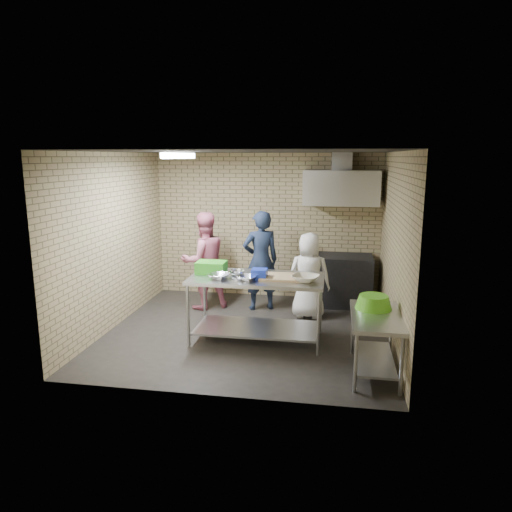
{
  "coord_description": "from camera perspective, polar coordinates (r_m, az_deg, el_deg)",
  "views": [
    {
      "loc": [
        1.27,
        -6.73,
        2.62
      ],
      "look_at": [
        0.1,
        0.2,
        1.15
      ],
      "focal_mm": 33.22,
      "sensor_mm": 36.0,
      "label": 1
    }
  ],
  "objects": [
    {
      "name": "wall_shelf",
      "position": [
        8.65,
        12.16,
        6.92
      ],
      "size": [
        0.8,
        0.2,
        0.04
      ],
      "primitive_type": "cube",
      "color": "#3F2B19",
      "rests_on": "back_wall"
    },
    {
      "name": "range_hood",
      "position": [
        8.44,
        10.22,
        8.11
      ],
      "size": [
        1.3,
        0.6,
        0.6
      ],
      "primitive_type": "cube",
      "color": "silver",
      "rests_on": "back_wall"
    },
    {
      "name": "blue_tub",
      "position": [
        6.62,
        0.4,
        -2.17
      ],
      "size": [
        0.21,
        0.21,
        0.14
      ],
      "primitive_type": "cube",
      "color": "#172FAF",
      "rests_on": "prep_table"
    },
    {
      "name": "green_basin",
      "position": [
        6.16,
        13.98,
        -5.39
      ],
      "size": [
        0.46,
        0.46,
        0.17
      ],
      "primitive_type": null,
      "color": "#59C626",
      "rests_on": "side_counter"
    },
    {
      "name": "mixing_bowl_b",
      "position": [
        6.84,
        -2.3,
        -2.02
      ],
      "size": [
        0.28,
        0.28,
        0.07
      ],
      "primitive_type": "imported",
      "rotation": [
        0.0,
        0.0,
        -0.31
      ],
      "color": "silver",
      "rests_on": "prep_table"
    },
    {
      "name": "front_wall",
      "position": [
        5.06,
        -5.28,
        -2.79
      ],
      "size": [
        4.2,
        0.06,
        2.7
      ],
      "primitive_type": "cube",
      "color": "#9B8E61",
      "rests_on": "ground"
    },
    {
      "name": "fluorescent_fixture",
      "position": [
        7.1,
        -9.26,
        11.83
      ],
      "size": [
        0.1,
        1.25,
        0.08
      ],
      "primitive_type": "cube",
      "color": "white",
      "rests_on": "ceiling"
    },
    {
      "name": "mixing_bowl_c",
      "position": [
        6.54,
        -1.07,
        -2.66
      ],
      "size": [
        0.34,
        0.34,
        0.07
      ],
      "primitive_type": "imported",
      "rotation": [
        0.0,
        0.0,
        -0.31
      ],
      "color": "silver",
      "rests_on": "prep_table"
    },
    {
      "name": "right_wall",
      "position": [
        6.9,
        16.33,
        0.72
      ],
      "size": [
        0.06,
        4.0,
        2.7
      ],
      "primitive_type": "cube",
      "color": "#9B8E61",
      "rests_on": "ground"
    },
    {
      "name": "bottle_red",
      "position": [
        8.64,
        10.52,
        7.71
      ],
      "size": [
        0.07,
        0.07,
        0.18
      ],
      "primitive_type": "cylinder",
      "color": "#B22619",
      "rests_on": "wall_shelf"
    },
    {
      "name": "floor",
      "position": [
        7.33,
        -1.04,
        -9.13
      ],
      "size": [
        4.2,
        4.2,
        0.0
      ],
      "primitive_type": "plane",
      "color": "black",
      "rests_on": "ground"
    },
    {
      "name": "stove",
      "position": [
        8.65,
        9.82,
        -2.88
      ],
      "size": [
        1.2,
        0.7,
        0.9
      ],
      "primitive_type": "cube",
      "color": "black",
      "rests_on": "floor"
    },
    {
      "name": "left_wall",
      "position": [
        7.63,
        -16.79,
        1.73
      ],
      "size": [
        0.06,
        4.0,
        2.7
      ],
      "primitive_type": "cube",
      "color": "#9B8E61",
      "rests_on": "ground"
    },
    {
      "name": "bottle_green",
      "position": [
        8.65,
        13.19,
        7.51
      ],
      "size": [
        0.06,
        0.06,
        0.15
      ],
      "primitive_type": "cylinder",
      "color": "green",
      "rests_on": "wall_shelf"
    },
    {
      "name": "man_navy",
      "position": [
        8.18,
        0.56,
        -0.56
      ],
      "size": [
        0.75,
        0.63,
        1.73
      ],
      "primitive_type": "imported",
      "rotation": [
        0.0,
        0.0,
        3.55
      ],
      "color": "#151C34",
      "rests_on": "floor"
    },
    {
      "name": "prep_table",
      "position": [
        6.88,
        0.11,
        -6.35
      ],
      "size": [
        1.9,
        0.95,
        0.95
      ],
      "primitive_type": "cube",
      "color": "#AFB1B6",
      "rests_on": "floor"
    },
    {
      "name": "side_counter",
      "position": [
        6.08,
        14.12,
        -10.23
      ],
      "size": [
        0.6,
        1.2,
        0.75
      ],
      "primitive_type": "cube",
      "color": "silver",
      "rests_on": "floor"
    },
    {
      "name": "woman_pink",
      "position": [
        8.29,
        -6.26,
        -0.58
      ],
      "size": [
        1.04,
        1.0,
        1.7
      ],
      "primitive_type": "imported",
      "rotation": [
        0.0,
        0.0,
        3.74
      ],
      "color": "#C3677D",
      "rests_on": "floor"
    },
    {
      "name": "cutting_board",
      "position": [
        6.67,
        3.05,
        -2.55
      ],
      "size": [
        0.58,
        0.44,
        0.03
      ],
      "primitive_type": "cube",
      "color": "tan",
      "rests_on": "prep_table"
    },
    {
      "name": "hood_duct",
      "position": [
        8.58,
        10.32,
        11.17
      ],
      "size": [
        0.35,
        0.3,
        0.3
      ],
      "primitive_type": "cube",
      "color": "#A5A8AD",
      "rests_on": "back_wall"
    },
    {
      "name": "green_crate",
      "position": [
        6.98,
        -5.4,
        -1.35
      ],
      "size": [
        0.42,
        0.32,
        0.17
      ],
      "primitive_type": "cube",
      "color": "green",
      "rests_on": "prep_table"
    },
    {
      "name": "back_wall",
      "position": [
        8.91,
        1.3,
        3.63
      ],
      "size": [
        4.2,
        0.06,
        2.7
      ],
      "primitive_type": "cube",
      "color": "#9B8E61",
      "rests_on": "ground"
    },
    {
      "name": "ceiling",
      "position": [
        6.84,
        -1.13,
        12.49
      ],
      "size": [
        4.2,
        4.2,
        0.0
      ],
      "primitive_type": "plane",
      "rotation": [
        3.14,
        0.0,
        0.0
      ],
      "color": "black",
      "rests_on": "ground"
    },
    {
      "name": "ceramic_bowl",
      "position": [
        6.51,
        5.99,
        -2.7
      ],
      "size": [
        0.46,
        0.46,
        0.09
      ],
      "primitive_type": "imported",
      "rotation": [
        0.0,
        0.0,
        -0.31
      ],
      "color": "#C1B99A",
      "rests_on": "prep_table"
    },
    {
      "name": "mixing_bowl_a",
      "position": [
        6.65,
        -4.43,
        -2.45
      ],
      "size": [
        0.37,
        0.37,
        0.07
      ],
      "primitive_type": "imported",
      "rotation": [
        0.0,
        0.0,
        -0.31
      ],
      "color": "silver",
      "rests_on": "prep_table"
    },
    {
      "name": "woman_white",
      "position": [
        7.82,
        6.39,
        -2.35
      ],
      "size": [
        0.7,
        0.45,
        1.43
      ],
      "primitive_type": "imported",
      "rotation": [
        0.0,
        0.0,
        3.14
      ],
      "color": "white",
      "rests_on": "floor"
    }
  ]
}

